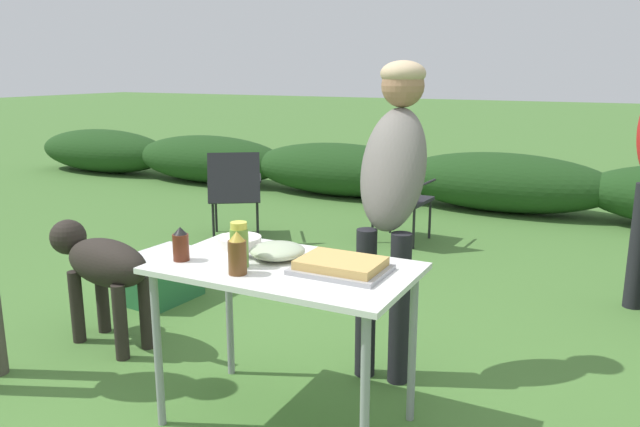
{
  "coord_description": "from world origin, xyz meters",
  "views": [
    {
      "loc": [
        1.28,
        -2.19,
        1.56
      ],
      "look_at": [
        -0.02,
        0.36,
        0.89
      ],
      "focal_mm": 35.0,
      "sensor_mm": 36.0,
      "label": 1
    }
  ],
  "objects_px": {
    "camp_chair_near_hedge": "(235,190)",
    "paper_cup_stack": "(240,245)",
    "cooler_box": "(163,276)",
    "beer_bottle": "(237,254)",
    "food_tray": "(341,266)",
    "camp_chair_green_behind_table": "(398,193)",
    "bbq_sauce_bottle": "(181,244)",
    "folding_table": "(285,283)",
    "relish_jar": "(239,245)",
    "standing_person_in_dark_puffer": "(393,180)",
    "plate_stack": "(240,242)",
    "mixing_bowl": "(277,251)",
    "dog": "(101,265)"
  },
  "relations": [
    {
      "from": "camp_chair_near_hedge",
      "to": "paper_cup_stack",
      "type": "bearing_deg",
      "value": -87.62
    },
    {
      "from": "cooler_box",
      "to": "beer_bottle",
      "type": "bearing_deg",
      "value": -124.43
    },
    {
      "from": "food_tray",
      "to": "camp_chair_green_behind_table",
      "type": "height_order",
      "value": "camp_chair_green_behind_table"
    },
    {
      "from": "bbq_sauce_bottle",
      "to": "folding_table",
      "type": "bearing_deg",
      "value": 17.85
    },
    {
      "from": "relish_jar",
      "to": "standing_person_in_dark_puffer",
      "type": "xyz_separation_m",
      "value": [
        0.38,
        0.8,
        0.18
      ]
    },
    {
      "from": "food_tray",
      "to": "bbq_sauce_bottle",
      "type": "distance_m",
      "value": 0.71
    },
    {
      "from": "food_tray",
      "to": "camp_chair_near_hedge",
      "type": "xyz_separation_m",
      "value": [
        -2.2,
        2.43,
        -0.3
      ]
    },
    {
      "from": "camp_chair_green_behind_table",
      "to": "cooler_box",
      "type": "distance_m",
      "value": 2.3
    },
    {
      "from": "folding_table",
      "to": "standing_person_in_dark_puffer",
      "type": "xyz_separation_m",
      "value": [
        0.22,
        0.7,
        0.35
      ]
    },
    {
      "from": "plate_stack",
      "to": "bbq_sauce_bottle",
      "type": "relative_size",
      "value": 1.36
    },
    {
      "from": "food_tray",
      "to": "plate_stack",
      "type": "relative_size",
      "value": 1.85
    },
    {
      "from": "cooler_box",
      "to": "relish_jar",
      "type": "bearing_deg",
      "value": -123.22
    },
    {
      "from": "folding_table",
      "to": "mixing_bowl",
      "type": "relative_size",
      "value": 4.49
    },
    {
      "from": "paper_cup_stack",
      "to": "standing_person_in_dark_puffer",
      "type": "xyz_separation_m",
      "value": [
        0.46,
        0.69,
        0.22
      ]
    },
    {
      "from": "relish_jar",
      "to": "standing_person_in_dark_puffer",
      "type": "height_order",
      "value": "standing_person_in_dark_puffer"
    },
    {
      "from": "folding_table",
      "to": "cooler_box",
      "type": "bearing_deg",
      "value": 148.24
    },
    {
      "from": "mixing_bowl",
      "to": "standing_person_in_dark_puffer",
      "type": "relative_size",
      "value": 0.15
    },
    {
      "from": "relish_jar",
      "to": "dog",
      "type": "xyz_separation_m",
      "value": [
        -1.2,
        0.36,
        -0.37
      ]
    },
    {
      "from": "plate_stack",
      "to": "camp_chair_near_hedge",
      "type": "height_order",
      "value": "camp_chair_near_hedge"
    },
    {
      "from": "bbq_sauce_bottle",
      "to": "dog",
      "type": "relative_size",
      "value": 0.16
    },
    {
      "from": "beer_bottle",
      "to": "relish_jar",
      "type": "bearing_deg",
      "value": 119.35
    },
    {
      "from": "standing_person_in_dark_puffer",
      "to": "cooler_box",
      "type": "bearing_deg",
      "value": 169.65
    },
    {
      "from": "folding_table",
      "to": "dog",
      "type": "height_order",
      "value": "folding_table"
    },
    {
      "from": "paper_cup_stack",
      "to": "camp_chair_green_behind_table",
      "type": "bearing_deg",
      "value": 96.59
    },
    {
      "from": "food_tray",
      "to": "beer_bottle",
      "type": "xyz_separation_m",
      "value": [
        -0.36,
        -0.21,
        0.06
      ]
    },
    {
      "from": "mixing_bowl",
      "to": "dog",
      "type": "bearing_deg",
      "value": 171.9
    },
    {
      "from": "dog",
      "to": "cooler_box",
      "type": "height_order",
      "value": "dog"
    },
    {
      "from": "camp_chair_green_behind_table",
      "to": "mixing_bowl",
      "type": "bearing_deg",
      "value": -77.03
    },
    {
      "from": "mixing_bowl",
      "to": "cooler_box",
      "type": "relative_size",
      "value": 0.49
    },
    {
      "from": "bbq_sauce_bottle",
      "to": "dog",
      "type": "bearing_deg",
      "value": 156.5
    },
    {
      "from": "dog",
      "to": "folding_table",
      "type": "bearing_deg",
      "value": -92.65
    },
    {
      "from": "plate_stack",
      "to": "beer_bottle",
      "type": "xyz_separation_m",
      "value": [
        0.22,
        -0.34,
        0.06
      ]
    },
    {
      "from": "folding_table",
      "to": "bbq_sauce_bottle",
      "type": "relative_size",
      "value": 7.28
    },
    {
      "from": "bbq_sauce_bottle",
      "to": "camp_chair_green_behind_table",
      "type": "distance_m",
      "value": 3.18
    },
    {
      "from": "mixing_bowl",
      "to": "standing_person_in_dark_puffer",
      "type": "distance_m",
      "value": 0.73
    },
    {
      "from": "folding_table",
      "to": "mixing_bowl",
      "type": "height_order",
      "value": "mixing_bowl"
    },
    {
      "from": "paper_cup_stack",
      "to": "relish_jar",
      "type": "bearing_deg",
      "value": -56.52
    },
    {
      "from": "relish_jar",
      "to": "cooler_box",
      "type": "bearing_deg",
      "value": 142.5
    },
    {
      "from": "beer_bottle",
      "to": "camp_chair_near_hedge",
      "type": "xyz_separation_m",
      "value": [
        -1.84,
        2.64,
        -0.36
      ]
    },
    {
      "from": "paper_cup_stack",
      "to": "camp_chair_green_behind_table",
      "type": "relative_size",
      "value": 0.13
    },
    {
      "from": "dog",
      "to": "beer_bottle",
      "type": "bearing_deg",
      "value": -101.47
    },
    {
      "from": "plate_stack",
      "to": "mixing_bowl",
      "type": "xyz_separation_m",
      "value": [
        0.25,
        -0.08,
        0.01
      ]
    },
    {
      "from": "folding_table",
      "to": "beer_bottle",
      "type": "distance_m",
      "value": 0.27
    },
    {
      "from": "camp_chair_green_behind_table",
      "to": "camp_chair_near_hedge",
      "type": "bearing_deg",
      "value": -154.3
    },
    {
      "from": "folding_table",
      "to": "camp_chair_near_hedge",
      "type": "height_order",
      "value": "camp_chair_near_hedge"
    },
    {
      "from": "camp_chair_green_behind_table",
      "to": "cooler_box",
      "type": "relative_size",
      "value": 1.65
    },
    {
      "from": "standing_person_in_dark_puffer",
      "to": "cooler_box",
      "type": "xyz_separation_m",
      "value": [
        -1.73,
        0.24,
        -0.85
      ]
    },
    {
      "from": "standing_person_in_dark_puffer",
      "to": "dog",
      "type": "xyz_separation_m",
      "value": [
        -1.58,
        -0.44,
        -0.55
      ]
    },
    {
      "from": "bbq_sauce_bottle",
      "to": "beer_bottle",
      "type": "bearing_deg",
      "value": -7.55
    },
    {
      "from": "plate_stack",
      "to": "relish_jar",
      "type": "xyz_separation_m",
      "value": [
        0.17,
        -0.25,
        0.07
      ]
    }
  ]
}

